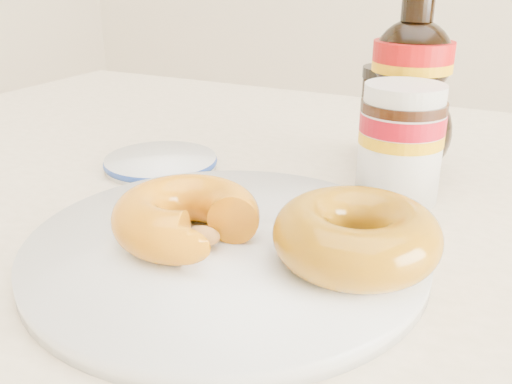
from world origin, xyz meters
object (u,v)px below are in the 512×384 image
at_px(nutella_jar, 401,139).
at_px(plate, 226,247).
at_px(syrup_bottle, 410,85).
at_px(dark_jar, 388,114).
at_px(donut_whole, 356,235).
at_px(blue_rim_saucer, 161,162).
at_px(donut_bitten, 186,216).
at_px(dining_table, 363,296).

bearing_deg(nutella_jar, plate, -116.25).
bearing_deg(syrup_bottle, dark_jar, 126.70).
relative_size(donut_whole, blue_rim_saucer, 0.94).
height_order(donut_bitten, nutella_jar, nutella_jar).
bearing_deg(donut_whole, dining_table, 100.41).
bearing_deg(dining_table, blue_rim_saucer, 175.64).
bearing_deg(dark_jar, donut_whole, -79.26).
xyz_separation_m(plate, syrup_bottle, (0.07, 0.25, 0.08)).
distance_m(plate, nutella_jar, 0.20).
distance_m(plate, blue_rim_saucer, 0.22).
bearing_deg(plate, syrup_bottle, 73.98).
height_order(donut_bitten, donut_whole, donut_whole).
distance_m(plate, donut_bitten, 0.04).
height_order(plate, blue_rim_saucer, plate).
distance_m(donut_bitten, donut_whole, 0.12).
distance_m(syrup_bottle, blue_rim_saucer, 0.27).
bearing_deg(dining_table, dark_jar, 100.95).
relative_size(donut_whole, nutella_jar, 1.06).
height_order(dining_table, plate, plate).
xyz_separation_m(plate, blue_rim_saucer, (-0.16, 0.14, -0.00)).
xyz_separation_m(syrup_bottle, blue_rim_saucer, (-0.23, -0.11, -0.09)).
distance_m(dark_jar, blue_rim_saucer, 0.26).
distance_m(nutella_jar, dark_jar, 0.13).
relative_size(syrup_bottle, blue_rim_saucer, 1.50).
relative_size(dark_jar, blue_rim_saucer, 0.83).
distance_m(donut_bitten, syrup_bottle, 0.29).
distance_m(donut_whole, dark_jar, 0.29).
relative_size(dining_table, plate, 4.65).
relative_size(dining_table, blue_rim_saucer, 11.44).
bearing_deg(syrup_bottle, blue_rim_saucer, -154.69).
bearing_deg(dark_jar, syrup_bottle, -53.30).
distance_m(dining_table, syrup_bottle, 0.22).
bearing_deg(donut_bitten, dining_table, 34.48).
height_order(plate, syrup_bottle, syrup_bottle).
bearing_deg(plate, nutella_jar, 63.75).
relative_size(donut_bitten, donut_whole, 0.95).
relative_size(nutella_jar, dark_jar, 1.06).
relative_size(dining_table, nutella_jar, 12.90).
bearing_deg(dining_table, syrup_bottle, 91.66).
bearing_deg(nutella_jar, donut_whole, -86.01).
bearing_deg(blue_rim_saucer, donut_bitten, -48.61).
bearing_deg(dark_jar, nutella_jar, -70.43).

